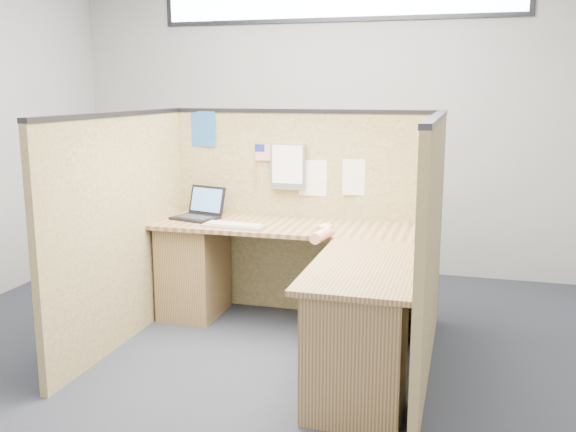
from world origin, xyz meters
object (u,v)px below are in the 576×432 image
(l_desk, at_px, (301,289))
(laptop, at_px, (198,210))
(keyboard, at_px, (234,226))
(mouse, at_px, (326,231))

(l_desk, bearing_deg, laptop, 153.02)
(l_desk, distance_m, keyboard, 0.68)
(keyboard, xyz_separation_m, mouse, (0.66, -0.02, 0.01))
(l_desk, height_order, laptop, laptop)
(keyboard, height_order, mouse, mouse)
(laptop, height_order, mouse, laptop)
(keyboard, relative_size, mouse, 4.14)
(l_desk, distance_m, laptop, 1.10)
(keyboard, bearing_deg, mouse, 2.95)
(mouse, bearing_deg, keyboard, 178.58)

